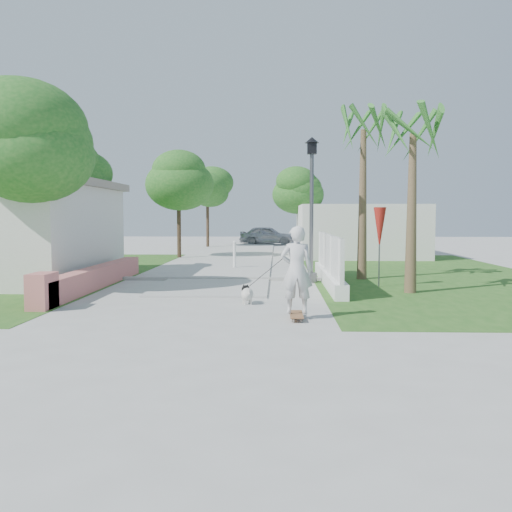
{
  "coord_description": "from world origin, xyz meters",
  "views": [
    {
      "loc": [
        1.85,
        -12.01,
        2.04
      ],
      "look_at": [
        1.35,
        1.44,
        1.1
      ],
      "focal_mm": 40.0,
      "sensor_mm": 36.0,
      "label": 1
    }
  ],
  "objects_px": {
    "patio_umbrella": "(380,229)",
    "dog": "(247,294)",
    "parked_car": "(267,235)",
    "bollard": "(235,254)",
    "street_lamp": "(312,204)",
    "skateboarder": "(271,274)"
  },
  "relations": [
    {
      "from": "skateboarder",
      "to": "parked_car",
      "type": "height_order",
      "value": "skateboarder"
    },
    {
      "from": "bollard",
      "to": "parked_car",
      "type": "xyz_separation_m",
      "value": [
        0.95,
        18.85,
        0.09
      ]
    },
    {
      "from": "patio_umbrella",
      "to": "dog",
      "type": "height_order",
      "value": "patio_umbrella"
    },
    {
      "from": "dog",
      "to": "parked_car",
      "type": "relative_size",
      "value": 0.16
    },
    {
      "from": "street_lamp",
      "to": "bollard",
      "type": "height_order",
      "value": "street_lamp"
    },
    {
      "from": "street_lamp",
      "to": "dog",
      "type": "distance_m",
      "value": 5.17
    },
    {
      "from": "street_lamp",
      "to": "patio_umbrella",
      "type": "distance_m",
      "value": 2.27
    },
    {
      "from": "dog",
      "to": "parked_car",
      "type": "xyz_separation_m",
      "value": [
        0.0,
        27.69,
        0.43
      ]
    },
    {
      "from": "bollard",
      "to": "dog",
      "type": "bearing_deg",
      "value": -83.85
    },
    {
      "from": "skateboarder",
      "to": "parked_car",
      "type": "bearing_deg",
      "value": -89.38
    },
    {
      "from": "street_lamp",
      "to": "skateboarder",
      "type": "distance_m",
      "value": 5.81
    },
    {
      "from": "bollard",
      "to": "parked_car",
      "type": "relative_size",
      "value": 0.28
    },
    {
      "from": "street_lamp",
      "to": "parked_car",
      "type": "xyz_separation_m",
      "value": [
        -1.75,
        23.35,
        -1.75
      ]
    },
    {
      "from": "skateboarder",
      "to": "bollard",
      "type": "bearing_deg",
      "value": -81.8
    },
    {
      "from": "street_lamp",
      "to": "bollard",
      "type": "relative_size",
      "value": 4.07
    },
    {
      "from": "bollard",
      "to": "parked_car",
      "type": "height_order",
      "value": "parked_car"
    },
    {
      "from": "patio_umbrella",
      "to": "parked_car",
      "type": "distance_m",
      "value": 24.64
    },
    {
      "from": "parked_car",
      "to": "patio_umbrella",
      "type": "bearing_deg",
      "value": -165.32
    },
    {
      "from": "bollard",
      "to": "skateboarder",
      "type": "xyz_separation_m",
      "value": [
        1.53,
        -9.96,
        0.23
      ]
    },
    {
      "from": "street_lamp",
      "to": "bollard",
      "type": "xyz_separation_m",
      "value": [
        -2.7,
        4.5,
        -1.84
      ]
    },
    {
      "from": "bollard",
      "to": "parked_car",
      "type": "distance_m",
      "value": 18.87
    },
    {
      "from": "patio_umbrella",
      "to": "dog",
      "type": "distance_m",
      "value": 5.16
    }
  ]
}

